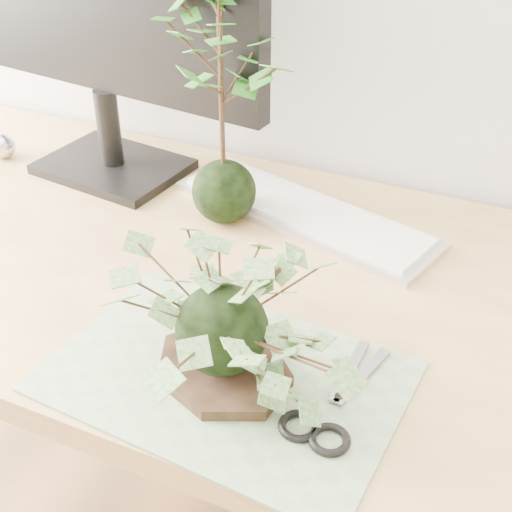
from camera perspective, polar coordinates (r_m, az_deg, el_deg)
name	(u,v)px	position (r m, az deg, el deg)	size (l,w,h in m)	color
desk	(232,315)	(1.10, -1.95, -4.72)	(1.60, 0.70, 0.74)	tan
cutting_mat	(225,376)	(0.87, -2.46, -9.60)	(0.42, 0.28, 0.00)	gray
stone_dish	(223,369)	(0.87, -2.63, -9.04)	(0.18, 0.18, 0.01)	black
ivy_kokedama	(221,294)	(0.79, -2.84, -3.05)	(0.36, 0.36, 0.22)	black
maple_kokedama	(220,35)	(1.05, -2.94, 17.26)	(0.26, 0.26, 0.43)	black
keyboard	(304,212)	(1.17, 3.89, 3.51)	(0.48, 0.25, 0.02)	silver
foil_ball	(3,146)	(1.44, -19.61, 8.31)	(0.05, 0.05, 0.05)	silver
scissors	(327,419)	(0.82, 5.69, -12.88)	(0.09, 0.19, 0.01)	gray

